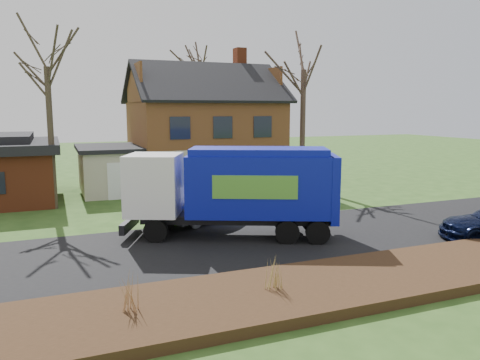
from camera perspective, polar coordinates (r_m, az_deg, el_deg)
name	(u,v)px	position (r m, az deg, el deg)	size (l,w,h in m)	color
ground	(264,241)	(18.39, 2.96, -7.40)	(120.00, 120.00, 0.00)	#294A18
road	(264,240)	(18.39, 2.96, -7.37)	(80.00, 7.00, 0.02)	black
mulch_verge	(342,284)	(13.96, 12.35, -12.24)	(80.00, 3.50, 0.30)	black
main_house	(197,125)	(31.26, -5.30, 6.69)	(12.95, 8.95, 9.26)	beige
garbage_truck	(236,186)	(18.47, -0.47, -0.75)	(8.53, 5.46, 3.58)	black
silver_sedan	(209,204)	(21.48, -3.84, -2.95)	(1.62, 4.66, 1.53)	#B7BBC0
tree_front_west	(45,45)	(25.69, -22.65, 14.98)	(3.35, 3.35, 9.95)	#403526
tree_front_east	(304,50)	(30.88, 7.82, 15.44)	(3.89, 3.89, 10.79)	#47342A
tree_back	(200,45)	(41.33, -4.95, 16.03)	(3.94, 3.94, 12.48)	#3C2D24
grass_clump_west	(128,293)	(11.70, -13.54, -13.21)	(0.36, 0.29, 0.95)	#9A6E44
grass_clump_mid	(273,272)	(12.73, 4.05, -11.11)	(0.34, 0.28, 0.96)	#A58949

